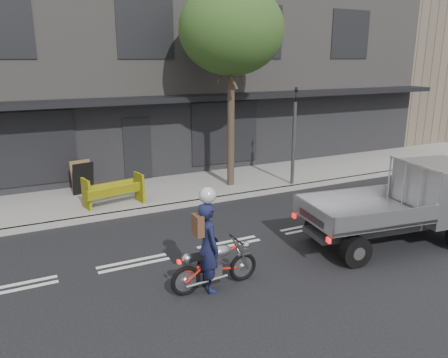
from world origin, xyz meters
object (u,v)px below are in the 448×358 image
(street_tree, at_px, (231,30))
(traffic_light_pole, at_px, (294,142))
(motorcycle, at_px, (215,264))
(sandwich_board, at_px, (83,179))
(flatbed_ute, at_px, (425,195))
(rider, at_px, (208,247))
(construction_barrier, at_px, (115,192))

(street_tree, bearing_deg, traffic_light_pole, -23.03)
(motorcycle, xyz_separation_m, sandwich_board, (-1.39, 7.04, 0.18))
(motorcycle, xyz_separation_m, flatbed_ute, (5.71, -0.11, 0.66))
(street_tree, distance_m, flatbed_ute, 7.68)
(rider, bearing_deg, street_tree, -31.99)
(street_tree, height_order, flatbed_ute, street_tree)
(street_tree, height_order, motorcycle, street_tree)
(rider, height_order, construction_barrier, rider)
(street_tree, bearing_deg, rider, -120.82)
(traffic_light_pole, distance_m, flatbed_ute, 5.24)
(traffic_light_pole, relative_size, sandwich_board, 3.30)
(street_tree, distance_m, sandwich_board, 6.73)
(motorcycle, height_order, flatbed_ute, flatbed_ute)
(rider, height_order, flatbed_ute, flatbed_ute)
(sandwich_board, bearing_deg, traffic_light_pole, -27.28)
(traffic_light_pole, bearing_deg, street_tree, 156.97)
(motorcycle, bearing_deg, flatbed_ute, -2.25)
(street_tree, relative_size, traffic_light_pole, 1.93)
(motorcycle, distance_m, rider, 0.43)
(construction_barrier, distance_m, sandwich_board, 1.87)
(sandwich_board, bearing_deg, motorcycle, -90.18)
(rider, bearing_deg, motorcycle, -91.16)
(construction_barrier, relative_size, sandwich_board, 1.60)
(construction_barrier, bearing_deg, sandwich_board, 109.75)
(street_tree, relative_size, motorcycle, 3.59)
(motorcycle, xyz_separation_m, rider, (-0.15, -0.00, 0.41))
(sandwich_board, bearing_deg, flatbed_ute, -56.54)
(traffic_light_pole, bearing_deg, rider, -137.42)
(street_tree, height_order, traffic_light_pole, street_tree)
(motorcycle, relative_size, rider, 1.04)
(traffic_light_pole, bearing_deg, flatbed_ute, -86.61)
(traffic_light_pole, height_order, rider, traffic_light_pole)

